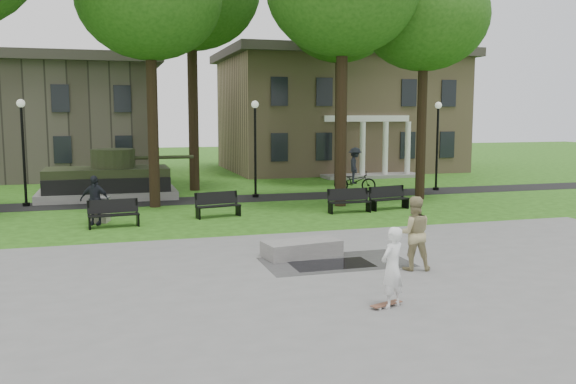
{
  "coord_description": "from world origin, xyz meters",
  "views": [
    {
      "loc": [
        -6.37,
        -16.75,
        4.07
      ],
      "look_at": [
        -0.47,
        3.31,
        1.4
      ],
      "focal_mm": 38.0,
      "sensor_mm": 36.0,
      "label": 1
    }
  ],
  "objects_px": {
    "friend_watching": "(413,233)",
    "cyclist": "(355,174)",
    "concrete_block": "(302,248)",
    "skateboarder": "(392,267)",
    "park_bench_0": "(114,213)",
    "trash_bin": "(100,210)"
  },
  "relations": [
    {
      "from": "concrete_block",
      "to": "skateboarder",
      "type": "distance_m",
      "value": 5.05
    },
    {
      "from": "friend_watching",
      "to": "park_bench_0",
      "type": "xyz_separation_m",
      "value": [
        -7.47,
        8.66,
        -0.47
      ]
    },
    {
      "from": "cyclist",
      "to": "trash_bin",
      "type": "xyz_separation_m",
      "value": [
        -12.79,
        -5.68,
        -0.47
      ]
    },
    {
      "from": "concrete_block",
      "to": "park_bench_0",
      "type": "distance_m",
      "value": 8.2
    },
    {
      "from": "skateboarder",
      "to": "friend_watching",
      "type": "height_order",
      "value": "friend_watching"
    },
    {
      "from": "skateboarder",
      "to": "park_bench_0",
      "type": "bearing_deg",
      "value": -94.03
    },
    {
      "from": "concrete_block",
      "to": "park_bench_0",
      "type": "relative_size",
      "value": 1.2
    },
    {
      "from": "trash_bin",
      "to": "concrete_block",
      "type": "bearing_deg",
      "value": -53.36
    },
    {
      "from": "cyclist",
      "to": "trash_bin",
      "type": "relative_size",
      "value": 2.45
    },
    {
      "from": "skateboarder",
      "to": "park_bench_0",
      "type": "relative_size",
      "value": 0.94
    },
    {
      "from": "friend_watching",
      "to": "cyclist",
      "type": "bearing_deg",
      "value": -92.38
    },
    {
      "from": "cyclist",
      "to": "park_bench_0",
      "type": "distance_m",
      "value": 14.09
    },
    {
      "from": "friend_watching",
      "to": "cyclist",
      "type": "xyz_separation_m",
      "value": [
        4.83,
        15.53,
        -0.03
      ]
    },
    {
      "from": "concrete_block",
      "to": "skateboarder",
      "type": "bearing_deg",
      "value": -85.39
    },
    {
      "from": "park_bench_0",
      "to": "skateboarder",
      "type": "bearing_deg",
      "value": -69.89
    },
    {
      "from": "skateboarder",
      "to": "cyclist",
      "type": "distance_m",
      "value": 19.45
    },
    {
      "from": "friend_watching",
      "to": "cyclist",
      "type": "distance_m",
      "value": 16.26
    },
    {
      "from": "cyclist",
      "to": "trash_bin",
      "type": "height_order",
      "value": "cyclist"
    },
    {
      "from": "cyclist",
      "to": "trash_bin",
      "type": "distance_m",
      "value": 14.0
    },
    {
      "from": "park_bench_0",
      "to": "trash_bin",
      "type": "distance_m",
      "value": 1.28
    },
    {
      "from": "concrete_block",
      "to": "cyclist",
      "type": "height_order",
      "value": "cyclist"
    },
    {
      "from": "cyclist",
      "to": "park_bench_0",
      "type": "relative_size",
      "value": 1.28
    }
  ]
}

